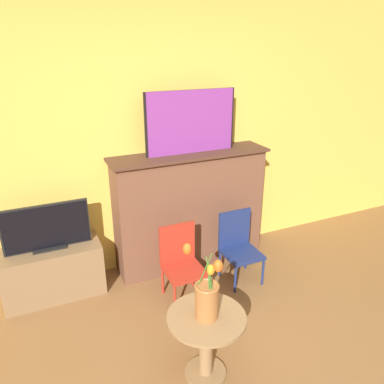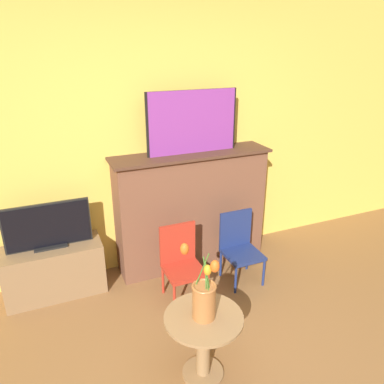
% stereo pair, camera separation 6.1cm
% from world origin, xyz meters
% --- Properties ---
extents(wall_back, '(8.00, 0.06, 2.70)m').
position_xyz_m(wall_back, '(0.00, 2.13, 1.35)').
color(wall_back, '#EAC651').
rests_on(wall_back, ground).
extents(fireplace_mantel, '(1.55, 0.39, 1.17)m').
position_xyz_m(fireplace_mantel, '(0.37, 1.93, 0.60)').
color(fireplace_mantel, brown).
rests_on(fireplace_mantel, ground).
extents(painting, '(0.88, 0.03, 0.58)m').
position_xyz_m(painting, '(0.39, 1.93, 1.46)').
color(painting, black).
rests_on(painting, fireplace_mantel).
extents(tv_stand, '(0.85, 0.36, 0.48)m').
position_xyz_m(tv_stand, '(-0.97, 1.90, 0.24)').
color(tv_stand, olive).
rests_on(tv_stand, ground).
extents(tv_monitor, '(0.72, 0.12, 0.41)m').
position_xyz_m(tv_monitor, '(-0.97, 1.90, 0.67)').
color(tv_monitor, black).
rests_on(tv_monitor, tv_stand).
extents(chair_red, '(0.33, 0.33, 0.67)m').
position_xyz_m(chair_red, '(0.07, 1.43, 0.36)').
color(chair_red, '#B22D1E').
rests_on(chair_red, ground).
extents(chair_blue, '(0.33, 0.33, 0.67)m').
position_xyz_m(chair_blue, '(0.68, 1.46, 0.36)').
color(chair_blue, navy).
rests_on(chair_blue, ground).
extents(side_table, '(0.52, 0.52, 0.49)m').
position_xyz_m(side_table, '(-0.12, 0.54, 0.32)').
color(side_table, '#99754C').
rests_on(side_table, ground).
extents(vase_tulips, '(0.20, 0.26, 0.51)m').
position_xyz_m(vase_tulips, '(-0.12, 0.54, 0.66)').
color(vase_tulips, '#AD6B38').
rests_on(vase_tulips, side_table).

